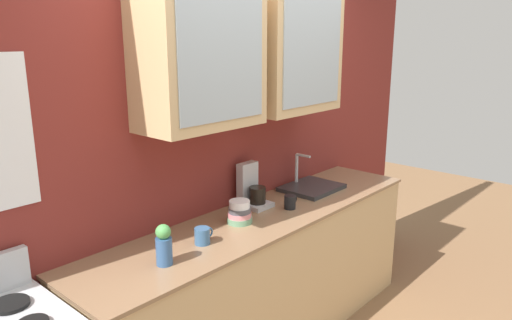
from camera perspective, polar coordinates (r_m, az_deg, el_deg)
name	(u,v)px	position (r m, az deg, el deg)	size (l,w,h in m)	color
back_wall_unit	(230,113)	(3.12, -3.13, 5.55)	(4.45, 0.46, 2.85)	maroon
counter	(264,281)	(3.29, 0.91, -14.02)	(2.65, 0.59, 0.92)	tan
sink_faucet	(311,187)	(3.61, 6.50, -3.15)	(0.42, 0.34, 0.26)	#2D2D30
bowl_stack	(240,213)	(2.96, -1.95, -6.22)	(0.15, 0.15, 0.14)	#669972
vase	(164,245)	(2.47, -10.80, -9.81)	(0.08, 0.08, 0.21)	#33598C
cup_near_sink	(290,202)	(3.20, 4.05, -4.94)	(0.11, 0.08, 0.09)	black
cup_near_bowls	(203,236)	(2.69, -6.31, -8.86)	(0.12, 0.09, 0.09)	#38608C
coffee_maker	(252,190)	(3.23, -0.49, -3.57)	(0.17, 0.20, 0.29)	#B7B7BC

